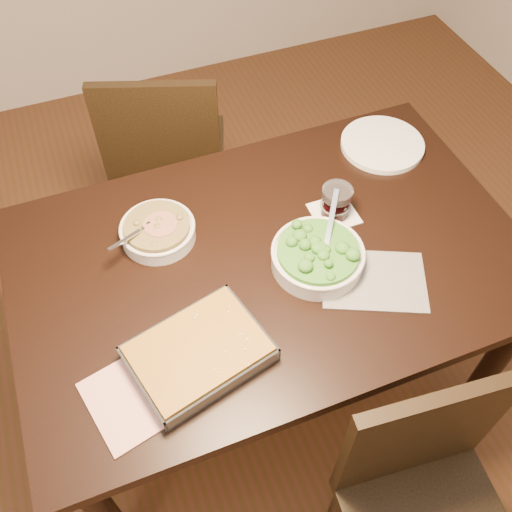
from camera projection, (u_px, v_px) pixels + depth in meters
ground at (267, 377)px, 2.15m from camera, size 4.00×4.00×0.00m
table at (270, 276)px, 1.64m from camera, size 1.40×0.90×0.75m
magazine_a at (151, 387)px, 1.32m from camera, size 0.33×0.27×0.01m
magazine_b at (374, 280)px, 1.51m from camera, size 0.33×0.29×0.00m
coaster at (334, 214)px, 1.66m from camera, size 0.13×0.13×0.00m
stew_bowl at (158, 230)px, 1.58m from camera, size 0.21×0.21×0.08m
broccoli_bowl at (318, 256)px, 1.52m from camera, size 0.25×0.26×0.10m
baking_dish at (199, 353)px, 1.35m from camera, size 0.36×0.30×0.06m
wine_tumbler at (336, 201)px, 1.61m from camera, size 0.09×0.09×0.10m
dinner_plate at (382, 144)px, 1.83m from camera, size 0.27×0.27×0.02m
chair_near at (425, 498)px, 1.43m from camera, size 0.44×0.44×0.86m
chair_far at (167, 154)px, 2.18m from camera, size 0.54×0.54×0.90m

